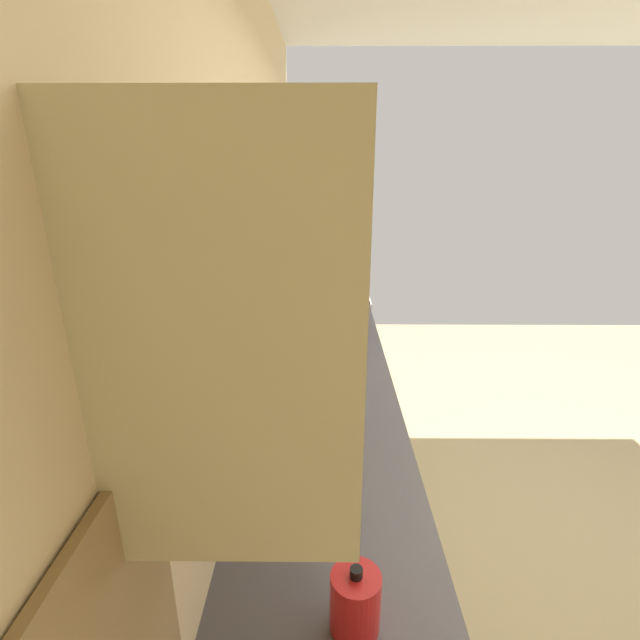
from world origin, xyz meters
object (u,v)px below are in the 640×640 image
Objects in this scene: kettle at (355,601)px; oven_range at (327,343)px; microwave at (323,315)px; bowl at (344,448)px.

oven_range is at bearing 0.89° from kettle.
microwave is 1.92m from kettle.
microwave is 3.52× the size of bowl.
oven_range is 2.89m from kettle.
kettle is (-0.67, -0.00, 0.05)m from bowl.
oven_range is 8.68× the size of bowl.
oven_range reaches higher than bowl.
oven_range is at bearing -2.14° from microwave.
kettle is at bearing -177.65° from microwave.
kettle is (-2.84, -0.04, 0.52)m from oven_range.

